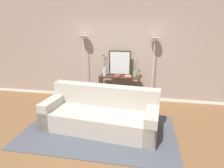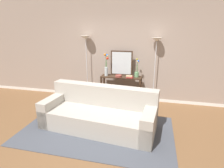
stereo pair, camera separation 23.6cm
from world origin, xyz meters
The scene contains 13 objects.
ground_plane centered at (0.00, 0.00, -0.01)m, with size 16.00×16.00×0.02m, color brown.
back_wall centered at (0.00, 2.09, 1.49)m, with size 12.00×0.15×2.98m.
area_rug centered at (-0.13, 0.08, 0.01)m, with size 3.16×1.87×0.01m.
couch centered at (-0.12, 0.25, 0.31)m, with size 2.50×1.18×0.88m.
console_table centered at (0.08, 1.72, 0.53)m, with size 1.14×0.34×0.79m.
floor_lamp_left centered at (-0.98, 1.84, 1.48)m, with size 0.28×0.28×1.88m.
floor_lamp_right centered at (0.99, 1.84, 1.45)m, with size 0.28×0.28×1.85m.
wall_mirror centered at (0.06, 1.86, 1.13)m, with size 0.62×0.02×0.70m.
vase_tall_flowers centered at (-0.34, 1.70, 1.04)m, with size 0.14×0.11×0.63m.
vase_short_flowers centered at (0.51, 1.76, 0.93)m, with size 0.12×0.12×0.51m.
fruit_bowl centered at (0.02, 1.62, 0.82)m, with size 0.18×0.18×0.06m.
book_stack centered at (0.32, 1.64, 0.81)m, with size 0.19×0.17×0.05m.
book_row_under_console centered at (-0.20, 1.72, 0.06)m, with size 0.36×0.18×0.13m.
Camera 2 is at (0.99, -3.21, 2.13)m, focal length 29.59 mm.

